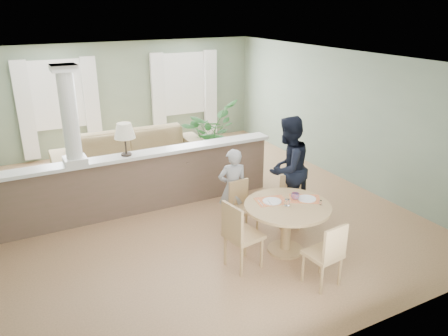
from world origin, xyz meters
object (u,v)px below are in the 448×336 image
sofa (133,156)px  chair_far_man (290,198)px  chair_near (327,253)px  man_person (287,169)px  houseplant (209,134)px  child_person (233,188)px  chair_side (239,233)px  chair_far_boy (242,204)px  dining_table (287,214)px

sofa → chair_far_man: bearing=-60.3°
chair_near → man_person: (0.71, 1.93, 0.40)m
chair_far_man → houseplant: bearing=121.6°
houseplant → chair_near: houseplant is taller
chair_far_man → child_person: (-0.90, 0.40, 0.22)m
chair_near → chair_side: size_ratio=0.92×
chair_near → child_person: (-0.27, 2.09, 0.17)m
chair_near → chair_side: chair_side is taller
sofa → chair_far_boy: 3.28m
chair_near → chair_side: 1.22m
dining_table → man_person: man_person is taller
sofa → houseplant: size_ratio=2.21×
chair_far_boy → chair_far_man: chair_far_boy is taller
sofa → houseplant: (1.81, -0.04, 0.26)m
sofa → houseplant: houseplant is taller
sofa → man_person: size_ratio=1.79×
sofa → houseplant: bearing=0.7°
chair_far_man → man_person: 0.51m
chair_near → chair_side: bearing=-55.3°
houseplant → dining_table: bearing=-99.1°
houseplant → dining_table: houseplant is taller
dining_table → child_person: child_person is taller
chair_side → chair_near: bearing=-148.1°
dining_table → chair_near: size_ratio=1.38×
chair_far_boy → chair_far_man: bearing=-16.4°
dining_table → man_person: (0.65, 0.94, 0.30)m
chair_near → chair_far_boy: bearing=-90.2°
chair_far_boy → man_person: size_ratio=0.47×
chair_far_man → man_person: (0.08, 0.23, 0.45)m
dining_table → chair_far_boy: 0.94m
sofa → dining_table: sofa is taller
child_person → man_person: 1.01m
houseplant → chair_near: size_ratio=1.59×
dining_table → chair_side: bearing=-175.5°
houseplant → chair_far_man: 3.30m
child_person → chair_far_boy: bearing=115.8°
child_person → chair_near: bearing=108.2°
dining_table → man_person: 1.18m
houseplant → dining_table: 4.05m
chair_side → man_person: bearing=-65.6°
dining_table → chair_side: (-0.86, -0.07, -0.06)m
sofa → chair_side: chair_side is taller
sofa → child_person: size_ratio=2.39×
chair_far_man → child_person: size_ratio=0.62×
dining_table → chair_far_man: size_ratio=1.53×
man_person → chair_side: bearing=13.4°
chair_far_boy → man_person: (0.92, 0.05, 0.44)m
chair_far_man → chair_side: size_ratio=0.83×
houseplant → chair_far_boy: 3.25m
chair_far_man → chair_side: chair_side is taller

